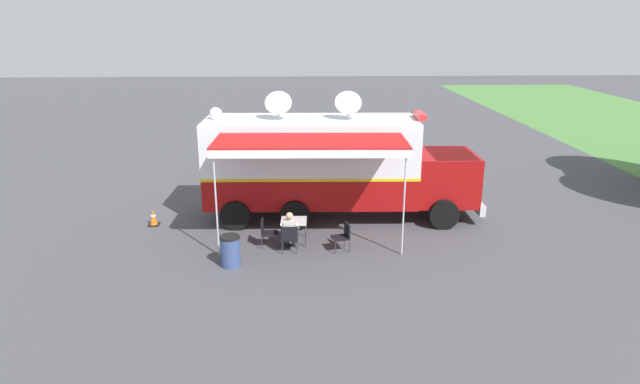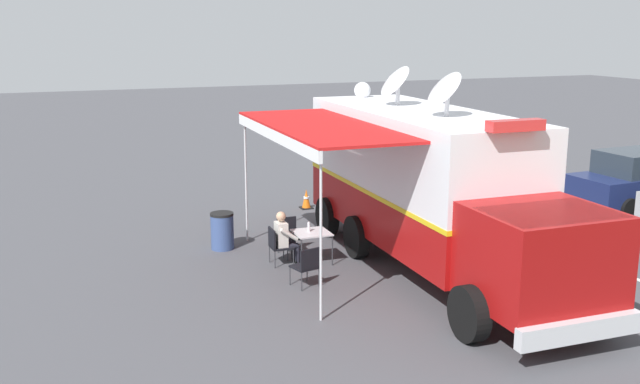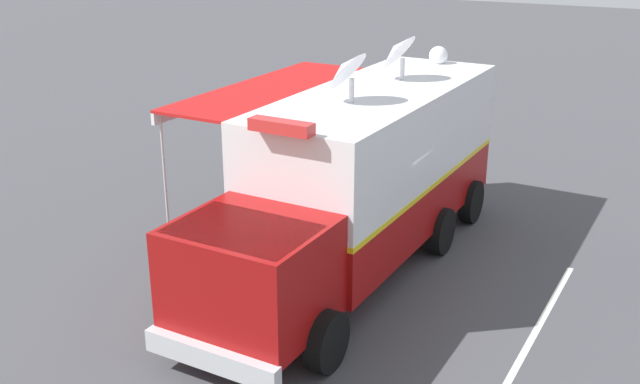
{
  "view_description": "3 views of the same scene",
  "coord_description": "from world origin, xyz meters",
  "px_view_note": "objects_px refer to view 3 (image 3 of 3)",
  "views": [
    {
      "loc": [
        18.27,
        -0.41,
        6.72
      ],
      "look_at": [
        1.05,
        0.28,
        1.23
      ],
      "focal_mm": 30.51,
      "sensor_mm": 36.0,
      "label": 1
    },
    {
      "loc": [
        8.13,
        14.34,
        5.36
      ],
      "look_at": [
        2.14,
        -0.65,
        1.64
      ],
      "focal_mm": 40.67,
      "sensor_mm": 36.0,
      "label": 2
    },
    {
      "loc": [
        -5.68,
        13.47,
        6.73
      ],
      "look_at": [
        1.42,
        -0.14,
        1.03
      ],
      "focal_mm": 41.81,
      "sensor_mm": 36.0,
      "label": 3
    }
  ],
  "objects_px": {
    "traffic_cone": "(431,163)",
    "folding_chair_beside_table": "(301,187)",
    "water_bottle": "(293,186)",
    "seated_responder": "(273,189)",
    "folding_table": "(293,194)",
    "command_truck": "(361,174)",
    "folding_chair_at_table": "(267,193)",
    "trash_bin": "(272,170)",
    "folding_chair_spare_by_truck": "(233,217)"
  },
  "relations": [
    {
      "from": "folding_chair_at_table",
      "to": "traffic_cone",
      "type": "xyz_separation_m",
      "value": [
        -2.49,
        -4.68,
        -0.23
      ]
    },
    {
      "from": "folding_chair_at_table",
      "to": "folding_chair_spare_by_truck",
      "type": "xyz_separation_m",
      "value": [
        -0.12,
        1.62,
        0.0
      ]
    },
    {
      "from": "water_bottle",
      "to": "folding_chair_beside_table",
      "type": "distance_m",
      "value": 0.87
    },
    {
      "from": "folding_chair_spare_by_truck",
      "to": "traffic_cone",
      "type": "xyz_separation_m",
      "value": [
        -2.37,
        -6.31,
        -0.23
      ]
    },
    {
      "from": "folding_chair_at_table",
      "to": "trash_bin",
      "type": "xyz_separation_m",
      "value": [
        0.86,
        -1.66,
        -0.06
      ]
    },
    {
      "from": "command_truck",
      "to": "traffic_cone",
      "type": "distance_m",
      "value": 6.4
    },
    {
      "from": "folding_table",
      "to": "folding_chair_at_table",
      "type": "distance_m",
      "value": 0.82
    },
    {
      "from": "traffic_cone",
      "to": "folding_table",
      "type": "bearing_deg",
      "value": 70.67
    },
    {
      "from": "command_truck",
      "to": "folding_chair_at_table",
      "type": "height_order",
      "value": "command_truck"
    },
    {
      "from": "seated_responder",
      "to": "traffic_cone",
      "type": "height_order",
      "value": "seated_responder"
    },
    {
      "from": "folding_table",
      "to": "folding_chair_at_table",
      "type": "relative_size",
      "value": 0.95
    },
    {
      "from": "command_truck",
      "to": "folding_chair_at_table",
      "type": "distance_m",
      "value": 3.72
    },
    {
      "from": "folding_chair_at_table",
      "to": "traffic_cone",
      "type": "bearing_deg",
      "value": -117.96
    },
    {
      "from": "traffic_cone",
      "to": "folding_chair_at_table",
      "type": "bearing_deg",
      "value": 62.04
    },
    {
      "from": "folding_table",
      "to": "traffic_cone",
      "type": "xyz_separation_m",
      "value": [
        -1.69,
        -4.81,
        -0.39
      ]
    },
    {
      "from": "traffic_cone",
      "to": "command_truck",
      "type": "bearing_deg",
      "value": 95.79
    },
    {
      "from": "folding_table",
      "to": "seated_responder",
      "type": "bearing_deg",
      "value": -10.81
    },
    {
      "from": "trash_bin",
      "to": "folding_chair_beside_table",
      "type": "bearing_deg",
      "value": 145.84
    },
    {
      "from": "folding_chair_spare_by_truck",
      "to": "seated_responder",
      "type": "relative_size",
      "value": 0.7
    },
    {
      "from": "folding_chair_at_table",
      "to": "seated_responder",
      "type": "relative_size",
      "value": 0.7
    },
    {
      "from": "folding_table",
      "to": "seated_responder",
      "type": "distance_m",
      "value": 0.62
    },
    {
      "from": "traffic_cone",
      "to": "folding_chair_beside_table",
      "type": "bearing_deg",
      "value": 63.61
    },
    {
      "from": "folding_chair_beside_table",
      "to": "water_bottle",
      "type": "bearing_deg",
      "value": 106.85
    },
    {
      "from": "water_bottle",
      "to": "seated_responder",
      "type": "distance_m",
      "value": 0.6
    },
    {
      "from": "water_bottle",
      "to": "traffic_cone",
      "type": "distance_m",
      "value": 5.07
    },
    {
      "from": "folding_chair_beside_table",
      "to": "traffic_cone",
      "type": "xyz_separation_m",
      "value": [
        -1.96,
        -3.96,
        -0.23
      ]
    },
    {
      "from": "command_truck",
      "to": "folding_table",
      "type": "relative_size",
      "value": 11.61
    },
    {
      "from": "traffic_cone",
      "to": "trash_bin",
      "type": "bearing_deg",
      "value": 42.08
    },
    {
      "from": "folding_table",
      "to": "trash_bin",
      "type": "bearing_deg",
      "value": -47.15
    },
    {
      "from": "command_truck",
      "to": "trash_bin",
      "type": "relative_size",
      "value": 10.5
    },
    {
      "from": "seated_responder",
      "to": "trash_bin",
      "type": "relative_size",
      "value": 1.37
    },
    {
      "from": "folding_chair_at_table",
      "to": "folding_chair_beside_table",
      "type": "bearing_deg",
      "value": -125.72
    },
    {
      "from": "seated_responder",
      "to": "trash_bin",
      "type": "height_order",
      "value": "seated_responder"
    },
    {
      "from": "folding_chair_spare_by_truck",
      "to": "seated_responder",
      "type": "distance_m",
      "value": 1.62
    },
    {
      "from": "seated_responder",
      "to": "trash_bin",
      "type": "bearing_deg",
      "value": -57.92
    },
    {
      "from": "folding_chair_spare_by_truck",
      "to": "trash_bin",
      "type": "relative_size",
      "value": 0.96
    },
    {
      "from": "folding_chair_beside_table",
      "to": "seated_responder",
      "type": "distance_m",
      "value": 0.82
    },
    {
      "from": "folding_table",
      "to": "water_bottle",
      "type": "xyz_separation_m",
      "value": [
        0.04,
        -0.07,
        0.16
      ]
    },
    {
      "from": "command_truck",
      "to": "folding_table",
      "type": "bearing_deg",
      "value": -30.18
    },
    {
      "from": "trash_bin",
      "to": "traffic_cone",
      "type": "distance_m",
      "value": 4.51
    },
    {
      "from": "folding_chair_at_table",
      "to": "folding_chair_beside_table",
      "type": "distance_m",
      "value": 0.9
    },
    {
      "from": "folding_chair_spare_by_truck",
      "to": "trash_bin",
      "type": "xyz_separation_m",
      "value": [
        0.97,
        -3.29,
        -0.06
      ]
    },
    {
      "from": "command_truck",
      "to": "folding_chair_spare_by_truck",
      "type": "xyz_separation_m",
      "value": [
        2.99,
        0.16,
        -1.43
      ]
    },
    {
      "from": "command_truck",
      "to": "folding_chair_spare_by_truck",
      "type": "relative_size",
      "value": 10.99
    },
    {
      "from": "command_truck",
      "to": "water_bottle",
      "type": "height_order",
      "value": "command_truck"
    },
    {
      "from": "folding_chair_beside_table",
      "to": "trash_bin",
      "type": "distance_m",
      "value": 1.67
    },
    {
      "from": "folding_chair_beside_table",
      "to": "command_truck",
      "type": "bearing_deg",
      "value": 139.71
    },
    {
      "from": "traffic_cone",
      "to": "water_bottle",
      "type": "bearing_deg",
      "value": 69.94
    },
    {
      "from": "command_truck",
      "to": "folding_chair_beside_table",
      "type": "xyz_separation_m",
      "value": [
        2.59,
        -2.19,
        -1.43
      ]
    },
    {
      "from": "traffic_cone",
      "to": "seated_responder",
      "type": "bearing_deg",
      "value": 63.9
    }
  ]
}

